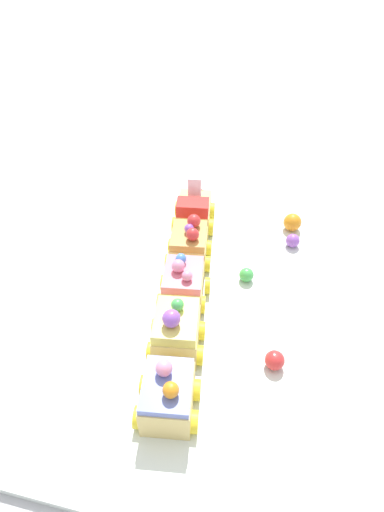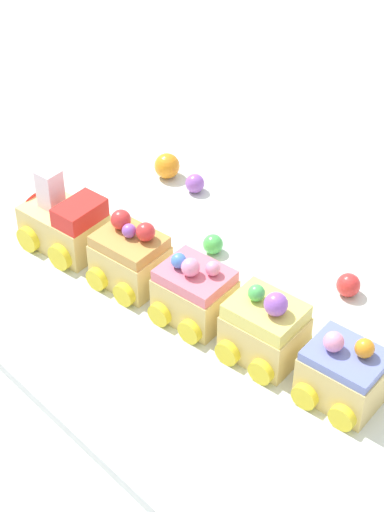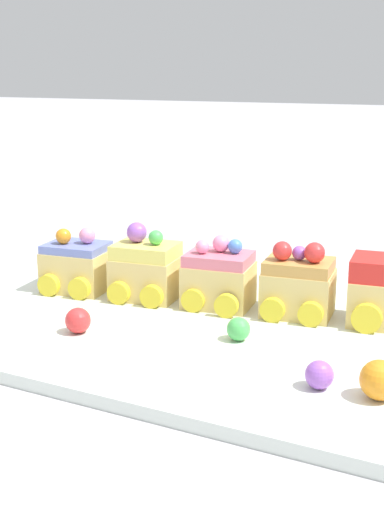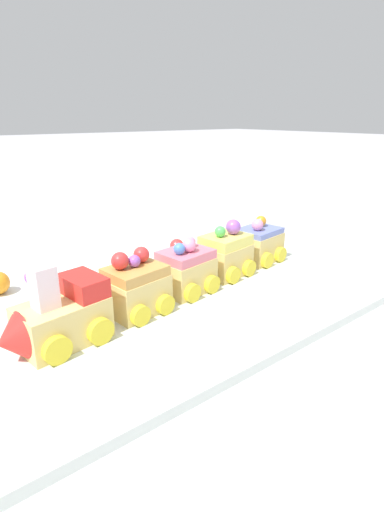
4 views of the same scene
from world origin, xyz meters
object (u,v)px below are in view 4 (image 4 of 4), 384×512
object	(u,v)px
cake_car_blueberry	(258,244)
cake_car_lemon	(225,255)
gumball_purple	(33,277)
cake_train_locomotive	(56,320)
cake_car_caramel	(136,288)
cake_car_strawberry	(186,271)
gumball_green	(117,275)
gumball_red	(177,246)

from	to	relation	value
cake_car_blueberry	cake_car_lemon	bearing A→B (deg)	0.10
cake_car_blueberry	gumball_purple	size ratio (longest dim) A/B	3.40
cake_train_locomotive	cake_car_caramel	world-z (taller)	cake_train_locomotive
cake_car_strawberry	cake_car_caramel	bearing A→B (deg)	-0.39
cake_car_lemon	gumball_green	xyz separation A→B (m)	(0.14, -0.07, -0.02)
cake_train_locomotive	gumball_green	distance (m)	0.17
cake_car_caramel	gumball_purple	bearing A→B (deg)	-73.14
cake_car_strawberry	gumball_purple	distance (m)	0.22
cake_train_locomotive	gumball_purple	distance (m)	0.18
cake_car_strawberry	gumball_purple	bearing A→B (deg)	-51.26
cake_car_caramel	cake_car_blueberry	bearing A→B (deg)	179.90
gumball_red	cake_car_strawberry	bearing A→B (deg)	58.40
cake_car_caramel	cake_car_strawberry	world-z (taller)	cake_car_caramel
cake_car_strawberry	gumball_green	distance (m)	0.10
cake_car_blueberry	cake_car_strawberry	bearing A→B (deg)	0.05
cake_car_caramel	cake_car_lemon	bearing A→B (deg)	179.80
gumball_red	cake_car_caramel	bearing A→B (deg)	41.24
cake_train_locomotive	gumball_green	xyz separation A→B (m)	(-0.13, -0.11, -0.02)
gumball_purple	gumball_red	size ratio (longest dim) A/B	0.93
cake_car_strawberry	cake_car_lemon	distance (m)	0.08
cake_car_strawberry	gumball_purple	world-z (taller)	cake_car_strawberry
cake_car_strawberry	cake_car_lemon	world-z (taller)	cake_car_lemon
cake_car_lemon	gumball_red	size ratio (longest dim) A/B	3.35
cake_car_caramel	cake_car_lemon	distance (m)	0.17
cake_car_caramel	gumball_green	bearing A→B (deg)	-112.19
gumball_purple	gumball_green	world-z (taller)	same
cake_train_locomotive	cake_car_caramel	distance (m)	0.10
cake_train_locomotive	gumball_purple	size ratio (longest dim) A/B	5.13
cake_car_blueberry	gumball_purple	world-z (taller)	cake_car_blueberry
cake_car_strawberry	gumball_green	size ratio (longest dim) A/B	3.53
gumball_purple	gumball_green	bearing A→B (deg)	146.23
cake_car_lemon	cake_car_blueberry	bearing A→B (deg)	-179.90
cake_car_lemon	gumball_green	distance (m)	0.16
cake_train_locomotive	gumball_red	bearing A→B (deg)	-157.01
gumball_green	gumball_purple	bearing A→B (deg)	-33.77
cake_car_lemon	gumball_purple	size ratio (longest dim) A/B	3.61
cake_car_blueberry	gumball_green	size ratio (longest dim) A/B	3.53
gumball_red	cake_train_locomotive	bearing A→B (deg)	30.86
cake_car_caramel	cake_car_blueberry	world-z (taller)	cake_car_caramel
cake_train_locomotive	cake_car_lemon	bearing A→B (deg)	179.97
cake_car_caramel	cake_car_strawberry	bearing A→B (deg)	179.61
cake_car_strawberry	gumball_red	xyz separation A→B (m)	(-0.08, -0.14, -0.02)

